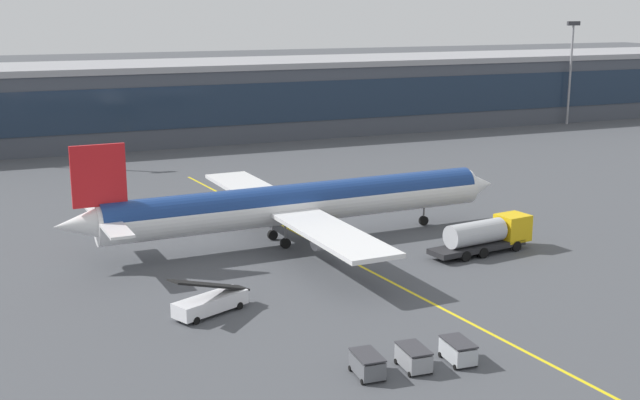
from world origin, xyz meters
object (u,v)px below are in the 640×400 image
Objects in this scene: baggage_cart_1 at (414,357)px; fuel_tanker at (487,235)px; main_airliner at (298,203)px; baggage_cart_0 at (367,364)px; belt_loader at (210,301)px; baggage_cart_2 at (458,351)px.

fuel_tanker is at bearing 46.75° from baggage_cart_1.
baggage_cart_0 is at bearing -103.07° from main_airliner.
baggage_cart_1 is (3.19, -0.19, 0.00)m from baggage_cart_0.
main_airliner is at bearing 145.60° from fuel_tanker.
belt_loader is 17.25m from baggage_cart_1.
baggage_cart_0 and baggage_cart_2 have the same top height.
baggage_cart_2 is at bearing -49.22° from belt_loader.
fuel_tanker is 4.04× the size of baggage_cart_1.
belt_loader is 19.32m from baggage_cart_2.
baggage_cart_0 is (6.23, -14.26, -0.21)m from belt_loader.
baggage_cart_0 is (-22.03, -19.84, -0.96)m from fuel_tanker.
baggage_cart_0 is 6.40m from baggage_cart_2.
belt_loader is at bearing 123.12° from baggage_cart_1.
main_airliner is at bearing 50.21° from belt_loader.
baggage_cart_0 is 3.20m from baggage_cart_1.
main_airliner reaches higher than baggage_cart_1.
baggage_cart_2 is (12.62, -14.63, -0.21)m from belt_loader.
main_airliner is 18.35m from fuel_tanker.
main_airliner is 20.87m from belt_loader.
belt_loader reaches higher than baggage_cart_0.
baggage_cart_1 is at bearing 176.67° from baggage_cart_2.
baggage_cart_1 and baggage_cart_2 have the same top height.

